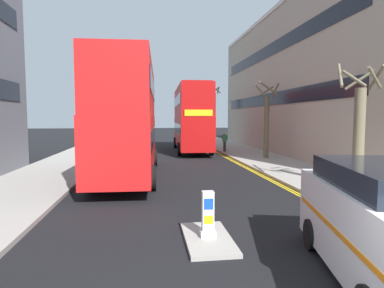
% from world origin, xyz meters
% --- Properties ---
extents(sidewalk_right, '(4.00, 80.00, 0.14)m').
position_xyz_m(sidewalk_right, '(6.50, 16.00, 0.07)').
color(sidewalk_right, '#9E9991').
rests_on(sidewalk_right, ground).
extents(sidewalk_left, '(4.00, 80.00, 0.14)m').
position_xyz_m(sidewalk_left, '(-6.50, 16.00, 0.07)').
color(sidewalk_left, '#9E9991').
rests_on(sidewalk_left, ground).
extents(kerb_line_outer, '(0.10, 56.00, 0.01)m').
position_xyz_m(kerb_line_outer, '(4.40, 14.00, 0.00)').
color(kerb_line_outer, yellow).
rests_on(kerb_line_outer, ground).
extents(kerb_line_inner, '(0.10, 56.00, 0.01)m').
position_xyz_m(kerb_line_inner, '(4.24, 14.00, 0.00)').
color(kerb_line_inner, yellow).
rests_on(kerb_line_inner, ground).
extents(traffic_island, '(1.10, 2.20, 0.10)m').
position_xyz_m(traffic_island, '(0.00, 4.40, 0.05)').
color(traffic_island, '#9E9991').
rests_on(traffic_island, ground).
extents(keep_left_bollard, '(0.36, 0.28, 1.11)m').
position_xyz_m(keep_left_bollard, '(0.00, 4.40, 0.61)').
color(keep_left_bollard, silver).
rests_on(keep_left_bollard, traffic_island).
extents(double_decker_bus_away, '(3.05, 10.88, 5.64)m').
position_xyz_m(double_decker_bus_away, '(-2.39, 13.40, 3.03)').
color(double_decker_bus_away, red).
rests_on(double_decker_bus_away, ground).
extents(double_decker_bus_oncoming, '(3.07, 10.88, 5.64)m').
position_xyz_m(double_decker_bus_oncoming, '(2.33, 25.12, 3.03)').
color(double_decker_bus_oncoming, '#B20F0F').
rests_on(double_decker_bus_oncoming, ground).
extents(pedestrian_far, '(0.34, 0.22, 1.62)m').
position_xyz_m(pedestrian_far, '(4.87, 23.26, 0.99)').
color(pedestrian_far, '#2D2D38').
rests_on(pedestrian_far, sidewalk_right).
extents(street_tree_near, '(1.91, 1.95, 6.97)m').
position_xyz_m(street_tree_near, '(6.85, 37.40, 3.48)').
color(street_tree_near, '#6B6047').
rests_on(street_tree_near, sidewalk_right).
extents(street_tree_mid, '(1.87, 1.85, 5.13)m').
position_xyz_m(street_tree_mid, '(7.07, 9.07, 2.42)').
color(street_tree_mid, '#6B6047').
rests_on(street_tree_mid, sidewalk_right).
extents(street_tree_far, '(1.48, 1.51, 5.27)m').
position_xyz_m(street_tree_far, '(6.74, 18.64, 2.63)').
color(street_tree_far, '#6B6047').
rests_on(street_tree_far, sidewalk_right).
extents(townhouse_terrace_right, '(10.08, 28.00, 11.71)m').
position_xyz_m(townhouse_terrace_right, '(13.50, 22.88, 5.86)').
color(townhouse_terrace_right, '#B2A893').
rests_on(townhouse_terrace_right, ground).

